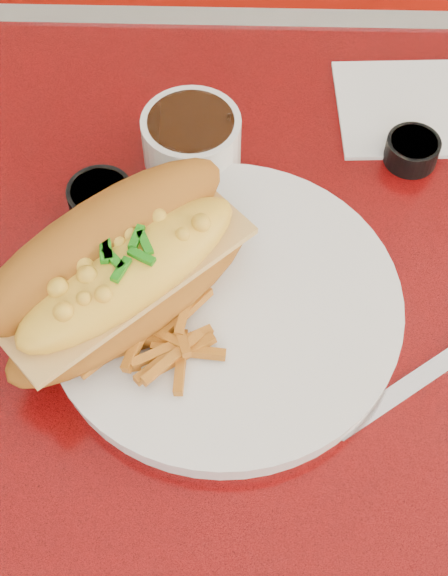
{
  "coord_description": "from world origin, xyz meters",
  "views": [
    {
      "loc": [
        -0.04,
        -0.33,
        1.35
      ],
      "look_at": [
        -0.05,
        0.02,
        0.81
      ],
      "focal_mm": 50.0,
      "sensor_mm": 36.0,
      "label": 1
    }
  ],
  "objects_px": {
    "mac_hoagie": "(121,269)",
    "sauce_cup_left": "(101,199)",
    "diner_table": "(276,413)",
    "booth_bench_far": "(263,86)",
    "gravy_ramekin": "(192,139)",
    "sauce_cup_right": "(412,150)",
    "dinner_plate": "(224,306)",
    "fork": "(307,288)"
  },
  "relations": [
    {
      "from": "diner_table",
      "to": "mac_hoagie",
      "type": "height_order",
      "value": "mac_hoagie"
    },
    {
      "from": "booth_bench_far",
      "to": "gravy_ramekin",
      "type": "height_order",
      "value": "booth_bench_far"
    },
    {
      "from": "sauce_cup_left",
      "to": "mac_hoagie",
      "type": "bearing_deg",
      "value": -72.74
    },
    {
      "from": "sauce_cup_right",
      "to": "gravy_ramekin",
      "type": "bearing_deg",
      "value": -178.81
    },
    {
      "from": "diner_table",
      "to": "gravy_ramekin",
      "type": "relative_size",
      "value": 10.23
    },
    {
      "from": "mac_hoagie",
      "to": "sauce_cup_left",
      "type": "bearing_deg",
      "value": 64.59
    },
    {
      "from": "booth_bench_far",
      "to": "dinner_plate",
      "type": "height_order",
      "value": "booth_bench_far"
    },
    {
      "from": "booth_bench_far",
      "to": "mac_hoagie",
      "type": "height_order",
      "value": "booth_bench_far"
    },
    {
      "from": "sauce_cup_right",
      "to": "fork",
      "type": "bearing_deg",
      "value": -122.75
    },
    {
      "from": "diner_table",
      "to": "fork",
      "type": "relative_size",
      "value": 7.48
    },
    {
      "from": "fork",
      "to": "mac_hoagie",
      "type": "bearing_deg",
      "value": 83.83
    },
    {
      "from": "booth_bench_far",
      "to": "sauce_cup_right",
      "type": "xyz_separation_m",
      "value": [
        0.12,
        -0.61,
        0.5
      ]
    },
    {
      "from": "dinner_plate",
      "to": "gravy_ramekin",
      "type": "height_order",
      "value": "gravy_ramekin"
    },
    {
      "from": "diner_table",
      "to": "sauce_cup_left",
      "type": "distance_m",
      "value": 0.28
    },
    {
      "from": "mac_hoagie",
      "to": "fork",
      "type": "distance_m",
      "value": 0.16
    },
    {
      "from": "diner_table",
      "to": "booth_bench_far",
      "type": "relative_size",
      "value": 1.03
    },
    {
      "from": "gravy_ramekin",
      "to": "mac_hoagie",
      "type": "bearing_deg",
      "value": -104.79
    },
    {
      "from": "mac_hoagie",
      "to": "sauce_cup_left",
      "type": "relative_size",
      "value": 3.63
    },
    {
      "from": "booth_bench_far",
      "to": "mac_hoagie",
      "type": "distance_m",
      "value": 0.97
    },
    {
      "from": "dinner_plate",
      "to": "sauce_cup_right",
      "type": "relative_size",
      "value": 6.27
    },
    {
      "from": "diner_table",
      "to": "booth_bench_far",
      "type": "bearing_deg",
      "value": 90.0
    },
    {
      "from": "gravy_ramekin",
      "to": "sauce_cup_left",
      "type": "xyz_separation_m",
      "value": [
        -0.08,
        -0.07,
        -0.01
      ]
    },
    {
      "from": "sauce_cup_left",
      "to": "dinner_plate",
      "type": "bearing_deg",
      "value": -43.35
    },
    {
      "from": "dinner_plate",
      "to": "sauce_cup_right",
      "type": "height_order",
      "value": "sauce_cup_right"
    },
    {
      "from": "booth_bench_far",
      "to": "sauce_cup_left",
      "type": "distance_m",
      "value": 0.86
    },
    {
      "from": "booth_bench_far",
      "to": "mac_hoagie",
      "type": "bearing_deg",
      "value": -99.56
    },
    {
      "from": "sauce_cup_left",
      "to": "sauce_cup_right",
      "type": "distance_m",
      "value": 0.3
    },
    {
      "from": "diner_table",
      "to": "sauce_cup_left",
      "type": "bearing_deg",
      "value": 142.9
    },
    {
      "from": "gravy_ramekin",
      "to": "sauce_cup_left",
      "type": "relative_size",
      "value": 1.74
    },
    {
      "from": "sauce_cup_right",
      "to": "sauce_cup_left",
      "type": "bearing_deg",
      "value": -166.48
    },
    {
      "from": "diner_table",
      "to": "dinner_plate",
      "type": "bearing_deg",
      "value": 160.84
    },
    {
      "from": "sauce_cup_right",
      "to": "booth_bench_far",
      "type": "bearing_deg",
      "value": 101.25
    },
    {
      "from": "gravy_ramekin",
      "to": "sauce_cup_left",
      "type": "distance_m",
      "value": 0.1
    },
    {
      "from": "diner_table",
      "to": "sauce_cup_right",
      "type": "height_order",
      "value": "sauce_cup_right"
    },
    {
      "from": "diner_table",
      "to": "mac_hoagie",
      "type": "xyz_separation_m",
      "value": [
        -0.13,
        0.02,
        0.23
      ]
    },
    {
      "from": "dinner_plate",
      "to": "booth_bench_far",
      "type": "bearing_deg",
      "value": 86.2
    },
    {
      "from": "diner_table",
      "to": "gravy_ramekin",
      "type": "distance_m",
      "value": 0.28
    },
    {
      "from": "dinner_plate",
      "to": "sauce_cup_right",
      "type": "distance_m",
      "value": 0.25
    },
    {
      "from": "diner_table",
      "to": "mac_hoagie",
      "type": "distance_m",
      "value": 0.26
    },
    {
      "from": "diner_table",
      "to": "sauce_cup_left",
      "type": "relative_size",
      "value": 17.77
    },
    {
      "from": "fork",
      "to": "gravy_ramekin",
      "type": "bearing_deg",
      "value": 21.44
    },
    {
      "from": "sauce_cup_left",
      "to": "diner_table",
      "type": "bearing_deg",
      "value": -37.1
    }
  ]
}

